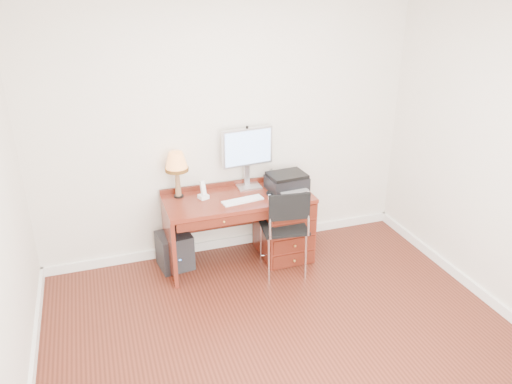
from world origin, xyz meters
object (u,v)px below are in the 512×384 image
object	(u,v)px
monitor	(248,150)
equipment_box	(175,250)
leg_lamp	(177,164)
printer	(287,181)
desk	(267,221)
chair	(286,223)
phone	(203,193)

from	to	relation	value
monitor	equipment_box	size ratio (longest dim) A/B	1.67
monitor	leg_lamp	distance (m)	0.76
monitor	printer	distance (m)	0.52
desk	monitor	distance (m)	0.79
chair	leg_lamp	bearing A→B (deg)	156.84
desk	phone	world-z (taller)	phone
desk	equipment_box	bearing A→B (deg)	174.46
printer	equipment_box	distance (m)	1.37
monitor	desk	bearing A→B (deg)	-63.91
phone	chair	bearing A→B (deg)	-50.40
printer	leg_lamp	distance (m)	1.16
leg_lamp	chair	size ratio (longest dim) A/B	0.51
printer	chair	xyz separation A→B (m)	(-0.16, -0.40, -0.26)
monitor	chair	distance (m)	0.86
leg_lamp	equipment_box	size ratio (longest dim) A/B	1.25
leg_lamp	phone	world-z (taller)	leg_lamp
desk	chair	distance (m)	0.42
monitor	printer	size ratio (longest dim) A/B	1.52
leg_lamp	equipment_box	bearing A→B (deg)	-135.82
desk	printer	bearing A→B (deg)	5.48
desk	printer	world-z (taller)	printer
chair	equipment_box	xyz separation A→B (m)	(-1.05, 0.48, -0.38)
desk	monitor	size ratio (longest dim) A/B	2.35
chair	monitor	bearing A→B (deg)	116.00
desk	printer	distance (m)	0.48
monitor	equipment_box	world-z (taller)	monitor
desk	phone	xyz separation A→B (m)	(-0.67, 0.07, 0.39)
monitor	chair	size ratio (longest dim) A/B	0.68
monitor	leg_lamp	bearing A→B (deg)	176.59
leg_lamp	chair	xyz separation A→B (m)	(0.95, -0.57, -0.53)
phone	leg_lamp	bearing A→B (deg)	133.69
printer	leg_lamp	xyz separation A→B (m)	(-1.12, 0.17, 0.26)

